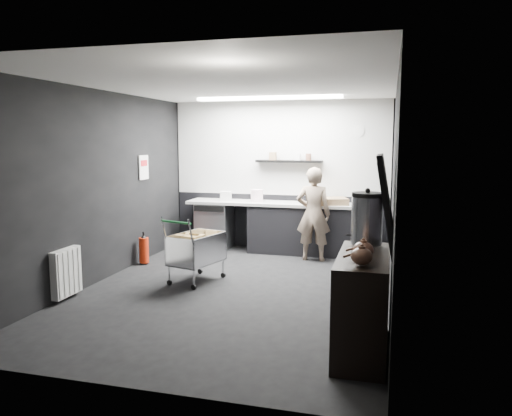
# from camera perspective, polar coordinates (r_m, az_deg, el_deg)

# --- Properties ---
(floor) EXTENTS (5.50, 5.50, 0.00)m
(floor) POSITION_cam_1_polar(r_m,az_deg,el_deg) (6.78, -2.43, -9.40)
(floor) COLOR black
(floor) RESTS_ON ground
(ceiling) EXTENTS (5.50, 5.50, 0.00)m
(ceiling) POSITION_cam_1_polar(r_m,az_deg,el_deg) (6.51, -2.57, 13.94)
(ceiling) COLOR white
(ceiling) RESTS_ON wall_back
(wall_back) EXTENTS (5.50, 0.00, 5.50)m
(wall_back) POSITION_cam_1_polar(r_m,az_deg,el_deg) (9.15, 2.71, 3.71)
(wall_back) COLOR black
(wall_back) RESTS_ON floor
(wall_front) EXTENTS (5.50, 0.00, 5.50)m
(wall_front) POSITION_cam_1_polar(r_m,az_deg,el_deg) (3.99, -14.48, -1.89)
(wall_front) COLOR black
(wall_front) RESTS_ON floor
(wall_left) EXTENTS (0.00, 5.50, 5.50)m
(wall_left) POSITION_cam_1_polar(r_m,az_deg,el_deg) (7.36, -17.53, 2.35)
(wall_left) COLOR black
(wall_left) RESTS_ON floor
(wall_right) EXTENTS (0.00, 5.50, 5.50)m
(wall_right) POSITION_cam_1_polar(r_m,az_deg,el_deg) (6.20, 15.41, 1.47)
(wall_right) COLOR black
(wall_right) RESTS_ON floor
(kitchen_wall_panel) EXTENTS (3.95, 0.02, 1.70)m
(kitchen_wall_panel) POSITION_cam_1_polar(r_m,az_deg,el_deg) (9.11, 2.70, 6.84)
(kitchen_wall_panel) COLOR silver
(kitchen_wall_panel) RESTS_ON wall_back
(dado_panel) EXTENTS (3.95, 0.02, 1.00)m
(dado_panel) POSITION_cam_1_polar(r_m,az_deg,el_deg) (9.24, 2.65, -1.56)
(dado_panel) COLOR black
(dado_panel) RESTS_ON wall_back
(floating_shelf) EXTENTS (1.20, 0.22, 0.04)m
(floating_shelf) POSITION_cam_1_polar(r_m,az_deg,el_deg) (8.97, 3.79, 5.35)
(floating_shelf) COLOR black
(floating_shelf) RESTS_ON wall_back
(wall_clock) EXTENTS (0.20, 0.03, 0.20)m
(wall_clock) POSITION_cam_1_polar(r_m,az_deg,el_deg) (8.91, 11.63, 8.60)
(wall_clock) COLOR silver
(wall_clock) RESTS_ON wall_back
(poster) EXTENTS (0.02, 0.30, 0.40)m
(poster) POSITION_cam_1_polar(r_m,az_deg,el_deg) (8.45, -12.73, 4.55)
(poster) COLOR white
(poster) RESTS_ON wall_left
(poster_red_band) EXTENTS (0.02, 0.22, 0.10)m
(poster_red_band) POSITION_cam_1_polar(r_m,az_deg,el_deg) (8.45, -12.71, 5.02)
(poster_red_band) COLOR red
(poster_red_band) RESTS_ON poster
(radiator) EXTENTS (0.10, 0.50, 0.60)m
(radiator) POSITION_cam_1_polar(r_m,az_deg,el_deg) (6.76, -20.87, -6.88)
(radiator) COLOR silver
(radiator) RESTS_ON wall_left
(ceiling_strip) EXTENTS (2.40, 0.20, 0.04)m
(ceiling_strip) POSITION_cam_1_polar(r_m,az_deg,el_deg) (8.28, 1.40, 12.43)
(ceiling_strip) COLOR white
(ceiling_strip) RESTS_ON ceiling
(prep_counter) EXTENTS (3.20, 0.61, 0.90)m
(prep_counter) POSITION_cam_1_polar(r_m,az_deg,el_deg) (8.92, 3.07, -2.18)
(prep_counter) COLOR black
(prep_counter) RESTS_ON floor
(person) EXTENTS (0.58, 0.39, 1.56)m
(person) POSITION_cam_1_polar(r_m,az_deg,el_deg) (8.32, 6.58, -0.69)
(person) COLOR beige
(person) RESTS_ON floor
(shopping_cart) EXTENTS (0.72, 0.98, 0.93)m
(shopping_cart) POSITION_cam_1_polar(r_m,az_deg,el_deg) (7.13, -6.83, -4.89)
(shopping_cart) COLOR silver
(shopping_cart) RESTS_ON floor
(sideboard) EXTENTS (0.54, 1.25, 1.88)m
(sideboard) POSITION_cam_1_polar(r_m,az_deg,el_deg) (4.89, 12.27, -9.13)
(sideboard) COLOR black
(sideboard) RESTS_ON floor
(fire_extinguisher) EXTENTS (0.15, 0.15, 0.51)m
(fire_extinguisher) POSITION_cam_1_polar(r_m,az_deg,el_deg) (8.29, -12.69, -4.62)
(fire_extinguisher) COLOR red
(fire_extinguisher) RESTS_ON floor
(cardboard_box) EXTENTS (0.68, 0.59, 0.11)m
(cardboard_box) POSITION_cam_1_polar(r_m,az_deg,el_deg) (8.66, 8.44, 0.79)
(cardboard_box) COLOR olive
(cardboard_box) RESTS_ON prep_counter
(pink_tub) EXTENTS (0.22, 0.22, 0.22)m
(pink_tub) POSITION_cam_1_polar(r_m,az_deg,el_deg) (8.95, 0.11, 1.43)
(pink_tub) COLOR white
(pink_tub) RESTS_ON prep_counter
(white_container) EXTENTS (0.23, 0.20, 0.18)m
(white_container) POSITION_cam_1_polar(r_m,az_deg,el_deg) (9.06, -3.46, 1.37)
(white_container) COLOR silver
(white_container) RESTS_ON prep_counter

